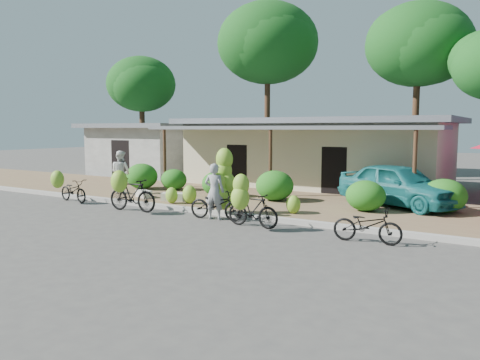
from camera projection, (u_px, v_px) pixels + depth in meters
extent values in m
plane|color=#454340|center=(174.00, 225.00, 13.98)|extent=(100.00, 100.00, 0.00)
cube|color=olive|center=(257.00, 201.00, 18.20)|extent=(60.00, 6.00, 0.12)
cube|color=#A8A399|center=(213.00, 212.00, 15.66)|extent=(60.00, 0.25, 0.15)
cube|color=beige|center=(317.00, 155.00, 23.11)|extent=(12.00, 6.00, 3.10)
cube|color=slate|center=(317.00, 121.00, 22.93)|extent=(13.00, 7.00, 0.25)
cube|color=black|center=(291.00, 169.00, 20.67)|extent=(1.40, 0.12, 2.20)
cube|color=slate|center=(281.00, 128.00, 19.58)|extent=(13.00, 2.00, 0.15)
cylinder|color=#4C2C1E|center=(165.00, 159.00, 21.90)|extent=(0.14, 0.14, 2.85)
cylinder|color=#4C2C1E|center=(270.00, 164.00, 18.98)|extent=(0.14, 0.14, 2.85)
cylinder|color=#4C2C1E|center=(414.00, 171.00, 16.06)|extent=(0.14, 0.14, 2.85)
cube|color=#ADADA7|center=(150.00, 151.00, 28.86)|extent=(6.00, 5.00, 2.90)
cube|color=slate|center=(150.00, 126.00, 28.69)|extent=(7.00, 6.00, 0.25)
cube|color=black|center=(121.00, 159.00, 26.83)|extent=(1.40, 0.12, 2.20)
cylinder|color=#4C2C1E|center=(142.00, 125.00, 31.68)|extent=(0.36, 0.36, 6.17)
ellipsoid|color=#104210|center=(141.00, 84.00, 31.37)|extent=(4.61, 4.61, 3.69)
ellipsoid|color=#104210|center=(139.00, 80.00, 31.86)|extent=(3.92, 3.92, 3.13)
cylinder|color=#4C2C1E|center=(267.00, 105.00, 29.90)|extent=(0.36, 0.36, 8.70)
ellipsoid|color=#104210|center=(268.00, 43.00, 29.48)|extent=(6.38, 6.38, 5.10)
ellipsoid|color=#104210|center=(263.00, 40.00, 29.96)|extent=(5.42, 5.42, 4.34)
cylinder|color=#4C2C1E|center=(416.00, 109.00, 25.68)|extent=(0.36, 0.36, 7.82)
ellipsoid|color=#104210|center=(418.00, 45.00, 25.30)|extent=(5.64, 5.64, 4.51)
ellipsoid|color=#104210|center=(410.00, 41.00, 25.78)|extent=(4.79, 4.79, 3.84)
ellipsoid|color=#145714|center=(142.00, 176.00, 21.29)|extent=(1.49, 1.34, 1.16)
ellipsoid|color=#145714|center=(174.00, 179.00, 20.97)|extent=(1.20, 1.08, 0.93)
ellipsoid|color=#145714|center=(217.00, 184.00, 18.98)|extent=(1.31, 1.18, 1.03)
ellipsoid|color=#145714|center=(275.00, 186.00, 17.84)|extent=(1.48, 1.33, 1.15)
ellipsoid|color=#145714|center=(366.00, 196.00, 15.58)|extent=(1.32, 1.19, 1.03)
ellipsoid|color=#145714|center=(444.00, 196.00, 15.30)|extent=(1.42, 1.28, 1.11)
imported|color=black|center=(73.00, 190.00, 18.30)|extent=(1.77, 0.83, 0.90)
ellipsoid|color=#9BCC33|center=(57.00, 179.00, 17.75)|extent=(0.54, 0.46, 0.68)
imported|color=black|center=(132.00, 195.00, 16.19)|extent=(2.00, 0.73, 1.17)
ellipsoid|color=#9BCC33|center=(119.00, 181.00, 15.56)|extent=(0.60, 0.51, 0.75)
imported|color=black|center=(216.00, 204.00, 14.72)|extent=(1.91, 0.83, 0.97)
ellipsoid|color=#9BCC33|center=(223.00, 195.00, 15.21)|extent=(0.76, 0.64, 0.95)
ellipsoid|color=#9BCC33|center=(226.00, 183.00, 15.12)|extent=(0.63, 0.54, 0.79)
ellipsoid|color=#9BCC33|center=(224.00, 171.00, 15.11)|extent=(0.56, 0.48, 0.71)
ellipsoid|color=#9BCC33|center=(224.00, 159.00, 15.06)|extent=(0.58, 0.49, 0.72)
ellipsoid|color=#9BCC33|center=(219.00, 195.00, 14.87)|extent=(0.54, 0.46, 0.67)
ellipsoid|color=#9BCC33|center=(218.00, 182.00, 14.84)|extent=(0.50, 0.42, 0.62)
imported|color=black|center=(253.00, 210.00, 13.60)|extent=(1.73, 0.56, 1.03)
ellipsoid|color=#9BCC33|center=(240.00, 198.00, 13.01)|extent=(0.54, 0.46, 0.68)
ellipsoid|color=#9BCC33|center=(241.00, 185.00, 13.01)|extent=(0.48, 0.41, 0.60)
imported|color=black|center=(367.00, 225.00, 11.73)|extent=(1.76, 0.71, 0.91)
ellipsoid|color=#9BCC33|center=(172.00, 195.00, 17.21)|extent=(0.47, 0.40, 0.59)
ellipsoid|color=#9BCC33|center=(190.00, 194.00, 17.16)|extent=(0.55, 0.46, 0.68)
ellipsoid|color=#9BCC33|center=(293.00, 204.00, 15.13)|extent=(0.48, 0.41, 0.60)
cube|color=silver|center=(173.00, 197.00, 17.83)|extent=(0.94, 0.70, 0.30)
cube|color=silver|center=(144.00, 194.00, 18.71)|extent=(0.84, 0.63, 0.28)
imported|color=gray|center=(215.00, 192.00, 14.71)|extent=(0.73, 0.55, 1.78)
imported|color=white|center=(121.00, 172.00, 19.77)|extent=(0.91, 0.72, 1.82)
imported|color=#17696B|center=(398.00, 185.00, 16.49)|extent=(4.84, 3.49, 1.53)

